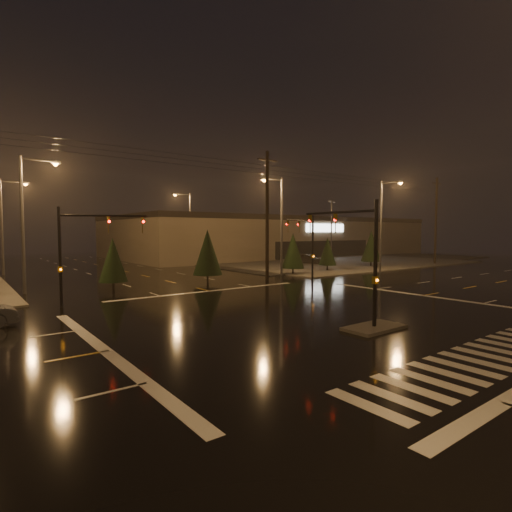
% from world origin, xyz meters
% --- Properties ---
extents(ground, '(140.00, 140.00, 0.00)m').
position_xyz_m(ground, '(0.00, 0.00, 0.00)').
color(ground, black).
rests_on(ground, ground).
extents(sidewalk_ne, '(36.00, 36.00, 0.12)m').
position_xyz_m(sidewalk_ne, '(30.00, 30.00, 0.06)').
color(sidewalk_ne, '#403E39').
rests_on(sidewalk_ne, ground).
extents(median_island, '(3.00, 1.60, 0.15)m').
position_xyz_m(median_island, '(0.00, -4.00, 0.07)').
color(median_island, '#403E39').
rests_on(median_island, ground).
extents(crosswalk, '(15.00, 2.60, 0.01)m').
position_xyz_m(crosswalk, '(0.00, -9.00, 0.01)').
color(crosswalk, beige).
rests_on(crosswalk, ground).
extents(stop_bar_far, '(16.00, 0.50, 0.01)m').
position_xyz_m(stop_bar_far, '(0.00, 11.00, 0.01)').
color(stop_bar_far, beige).
rests_on(stop_bar_far, ground).
extents(parking_lot, '(50.00, 24.00, 0.08)m').
position_xyz_m(parking_lot, '(35.00, 28.00, 0.04)').
color(parking_lot, black).
rests_on(parking_lot, ground).
extents(retail_building, '(60.20, 28.30, 7.20)m').
position_xyz_m(retail_building, '(35.00, 45.99, 3.84)').
color(retail_building, '#695E4B').
rests_on(retail_building, ground).
extents(signal_mast_median, '(0.25, 4.59, 6.00)m').
position_xyz_m(signal_mast_median, '(0.00, -3.07, 3.75)').
color(signal_mast_median, black).
rests_on(signal_mast_median, ground).
extents(signal_mast_ne, '(4.84, 1.86, 6.00)m').
position_xyz_m(signal_mast_ne, '(9.50, 10.14, 3.79)').
color(signal_mast_ne, black).
rests_on(signal_mast_ne, ground).
extents(signal_mast_nw, '(4.84, 1.86, 6.00)m').
position_xyz_m(signal_mast_nw, '(-9.50, 10.14, 3.79)').
color(signal_mast_nw, black).
rests_on(signal_mast_nw, ground).
extents(streetlight_1, '(2.77, 0.32, 10.00)m').
position_xyz_m(streetlight_1, '(-11.18, 18.00, 5.80)').
color(streetlight_1, '#38383A').
rests_on(streetlight_1, ground).
extents(streetlight_2, '(2.77, 0.32, 10.00)m').
position_xyz_m(streetlight_2, '(-11.18, 34.00, 5.80)').
color(streetlight_2, '#38383A').
rests_on(streetlight_2, ground).
extents(streetlight_3, '(2.77, 0.32, 10.00)m').
position_xyz_m(streetlight_3, '(11.18, 16.00, 5.80)').
color(streetlight_3, '#38383A').
rests_on(streetlight_3, ground).
extents(streetlight_4, '(2.77, 0.32, 10.00)m').
position_xyz_m(streetlight_4, '(11.18, 36.00, 5.80)').
color(streetlight_4, '#38383A').
rests_on(streetlight_4, ground).
extents(streetlight_6, '(0.32, 2.77, 10.00)m').
position_xyz_m(streetlight_6, '(22.00, 11.18, 5.80)').
color(streetlight_6, '#38383A').
rests_on(streetlight_6, ground).
extents(utility_pole_1, '(2.20, 0.32, 12.00)m').
position_xyz_m(utility_pole_1, '(8.00, 14.00, 6.13)').
color(utility_pole_1, black).
rests_on(utility_pole_1, ground).
extents(utility_pole_2, '(2.20, 0.32, 12.00)m').
position_xyz_m(utility_pole_2, '(38.00, 14.00, 6.13)').
color(utility_pole_2, black).
rests_on(utility_pole_2, ground).
extents(conifer_0, '(2.37, 2.37, 4.41)m').
position_xyz_m(conifer_0, '(12.94, 15.83, 2.55)').
color(conifer_0, black).
rests_on(conifer_0, ground).
extents(conifer_1, '(2.04, 2.04, 3.88)m').
position_xyz_m(conifer_1, '(18.71, 16.28, 2.29)').
color(conifer_1, black).
rests_on(conifer_1, ground).
extents(conifer_2, '(2.55, 2.55, 4.69)m').
position_xyz_m(conifer_2, '(27.58, 16.92, 2.69)').
color(conifer_2, black).
rests_on(conifer_2, ground).
extents(conifer_3, '(2.16, 2.16, 4.07)m').
position_xyz_m(conifer_3, '(-5.83, 15.62, 2.38)').
color(conifer_3, black).
rests_on(conifer_3, ground).
extents(conifer_4, '(2.59, 2.59, 4.75)m').
position_xyz_m(conifer_4, '(2.47, 15.58, 2.72)').
color(conifer_4, black).
rests_on(conifer_4, ground).
extents(car_parked, '(3.16, 4.73, 1.50)m').
position_xyz_m(car_parked, '(24.12, 24.81, 0.75)').
color(car_parked, black).
rests_on(car_parked, ground).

